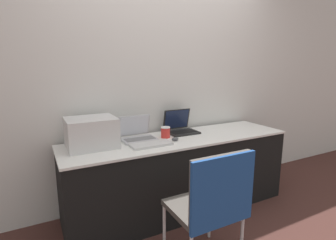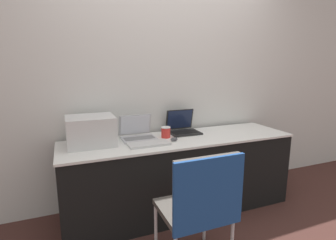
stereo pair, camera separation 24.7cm
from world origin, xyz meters
TOP-DOWN VIEW (x-y plane):
  - ground_plane at (0.00, 0.00)m, footprint 14.00×14.00m
  - wall_back at (0.00, 0.68)m, footprint 8.00×0.05m
  - table at (0.00, 0.30)m, footprint 2.24×0.62m
  - printer at (-0.82, 0.39)m, footprint 0.41×0.34m
  - laptop_left at (-0.39, 0.44)m, footprint 0.32×0.27m
  - laptop_right at (0.11, 0.48)m, footprint 0.30×0.27m
  - external_keyboard at (-0.35, 0.19)m, footprint 0.36×0.16m
  - coffee_cup at (-0.12, 0.36)m, footprint 0.09×0.09m
  - mouse at (-0.10, 0.22)m, footprint 0.07×0.04m
  - chair at (-0.23, -0.53)m, footprint 0.48×0.44m

SIDE VIEW (x-z plane):
  - ground_plane at x=0.00m, z-range 0.00..0.00m
  - table at x=0.00m, z-range 0.00..0.74m
  - chair at x=-0.23m, z-range 0.11..0.99m
  - external_keyboard at x=-0.35m, z-range 0.74..0.76m
  - mouse at x=-0.10m, z-range 0.74..0.78m
  - laptop_left at x=-0.39m, z-range 0.68..0.90m
  - laptop_right at x=0.11m, z-range 0.68..0.91m
  - coffee_cup at x=-0.12m, z-range 0.74..0.85m
  - printer at x=-0.82m, z-range 0.75..1.01m
  - wall_back at x=0.00m, z-range 0.00..2.60m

